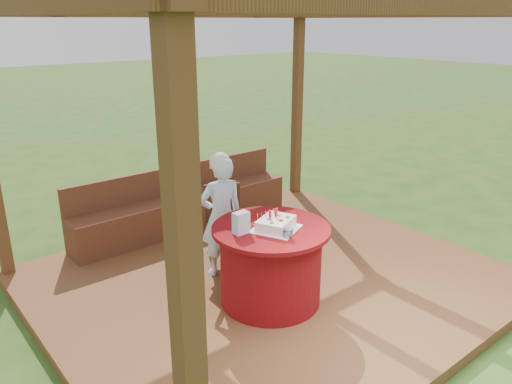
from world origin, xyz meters
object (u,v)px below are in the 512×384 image
bench (185,208)px  table (271,264)px  chair (224,220)px  drinking_glass (288,234)px  gift_bag (241,223)px  birthday_cake (276,224)px  elderly_woman (221,214)px

bench → table: size_ratio=2.72×
table → chair: bearing=78.6°
bench → drinking_glass: (-0.36, -2.36, 0.55)m
gift_bag → drinking_glass: bearing=-54.1°
birthday_cake → drinking_glass: bearing=-101.9°
table → bench: bearing=81.4°
birthday_cake → drinking_glass: (-0.05, -0.22, -0.01)m
chair → birthday_cake: bearing=-100.6°
table → elderly_woman: elderly_woman is taller
gift_bag → drinking_glass: 0.43m
birthday_cake → gift_bag: gift_bag is taller
table → drinking_glass: drinking_glass is taller
bench → birthday_cake: (-0.31, -2.14, 0.56)m
table → elderly_woman: size_ratio=0.83×
birthday_cake → drinking_glass: birthday_cake is taller
elderly_woman → chair: bearing=49.8°
elderly_woman → bench: bearing=75.4°
bench → birthday_cake: bearing=-98.4°
chair → drinking_glass: size_ratio=9.47×
elderly_woman → drinking_glass: bearing=-91.0°
bench → chair: (-0.11, -1.04, 0.20)m
chair → elderly_woman: elderly_woman is taller
elderly_woman → birthday_cake: 0.84m
chair → birthday_cake: 1.17m
chair → elderly_woman: (-0.23, -0.28, 0.21)m
table → elderly_woman: 0.81m
birthday_cake → elderly_woman: bearing=92.0°
table → birthday_cake: size_ratio=2.15×
chair → drinking_glass: 1.39m
elderly_woman → drinking_glass: (-0.02, -1.04, 0.14)m
birthday_cake → chair: bearing=79.4°
chair → drinking_glass: bearing=-100.9°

